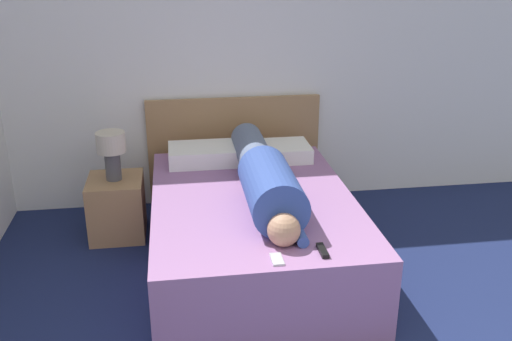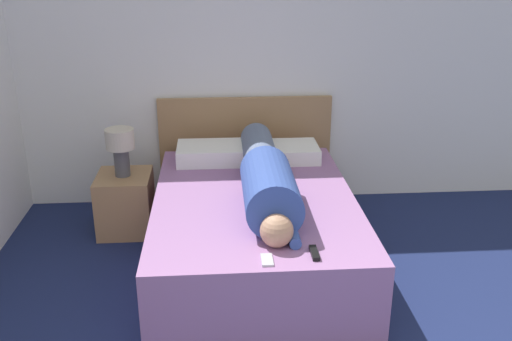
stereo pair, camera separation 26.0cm
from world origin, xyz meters
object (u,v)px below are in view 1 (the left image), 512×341
at_px(nightstand, 117,207).
at_px(person_lying, 265,177).
at_px(table_lamp, 111,149).
at_px(tv_remote, 323,251).
at_px(bed, 253,231).
at_px(pillow_near_headboard, 204,154).
at_px(pillow_second, 276,152).
at_px(cell_phone, 277,259).

relative_size(nightstand, person_lying, 0.27).
bearing_deg(nightstand, person_lying, -31.22).
distance_m(table_lamp, tv_remote, 1.94).
distance_m(bed, pillow_near_headboard, 0.86).
relative_size(nightstand, tv_remote, 3.15).
height_order(bed, tv_remote, tv_remote).
xyz_separation_m(nightstand, tv_remote, (1.27, -1.46, 0.31)).
bearing_deg(pillow_second, tv_remote, -90.73).
bearing_deg(bed, tv_remote, -71.53).
height_order(table_lamp, pillow_near_headboard, table_lamp).
height_order(bed, person_lying, person_lying).
bearing_deg(cell_phone, tv_remote, 10.11).
bearing_deg(table_lamp, bed, -32.29).
bearing_deg(pillow_near_headboard, table_lamp, -170.96).
xyz_separation_m(bed, table_lamp, (-0.99, 0.63, 0.45)).
bearing_deg(cell_phone, table_lamp, 123.59).
bearing_deg(pillow_second, table_lamp, -175.02).
bearing_deg(pillow_near_headboard, cell_phone, -79.72).
bearing_deg(nightstand, cell_phone, -56.41).
xyz_separation_m(table_lamp, pillow_second, (1.29, 0.11, -0.12)).
height_order(bed, pillow_second, pillow_second).
height_order(table_lamp, person_lying, person_lying).
height_order(table_lamp, pillow_second, table_lamp).
bearing_deg(person_lying, cell_phone, -94.68).
height_order(pillow_second, tv_remote, pillow_second).
bearing_deg(pillow_second, cell_phone, -100.15).
xyz_separation_m(table_lamp, pillow_near_headboard, (0.71, 0.11, -0.12)).
bearing_deg(cell_phone, person_lying, 85.32).
bearing_deg(pillow_near_headboard, nightstand, -170.96).
relative_size(nightstand, table_lamp, 1.25).
distance_m(person_lying, pillow_second, 0.80).
relative_size(pillow_second, tv_remote, 3.59).
height_order(person_lying, pillow_second, person_lying).
bearing_deg(tv_remote, person_lying, 103.84).
height_order(nightstand, pillow_near_headboard, pillow_near_headboard).
xyz_separation_m(tv_remote, cell_phone, (-0.27, -0.05, -0.01)).
xyz_separation_m(bed, person_lying, (0.08, -0.02, 0.42)).
bearing_deg(pillow_second, pillow_near_headboard, 180.00).
height_order(nightstand, table_lamp, table_lamp).
bearing_deg(table_lamp, tv_remote, -48.95).
relative_size(table_lamp, pillow_second, 0.70).
relative_size(table_lamp, person_lying, 0.22).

